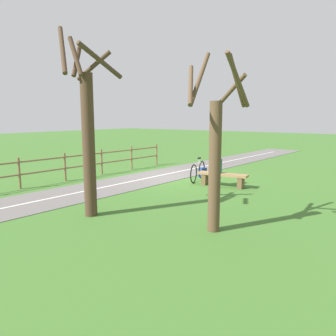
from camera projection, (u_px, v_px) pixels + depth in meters
name	position (u px, v px, depth m)	size (l,w,h in m)	color
ground_plane	(175.00, 177.00, 13.34)	(80.00, 80.00, 0.00)	#3D6B28
paved_path	(82.00, 192.00, 10.71)	(2.33, 36.00, 0.02)	#66605E
path_centre_line	(82.00, 192.00, 10.71)	(0.10, 32.00, 0.00)	silver
bench	(223.00, 177.00, 11.56)	(1.82, 0.64, 0.47)	#937047
person_seated	(218.00, 165.00, 11.58)	(0.36, 0.36, 0.70)	#1E6B66
bicycle	(198.00, 171.00, 12.58)	(0.44, 1.70, 0.90)	black
backpack	(203.00, 173.00, 13.31)	(0.35, 0.34, 0.40)	navy
tree_near_bench	(215.00, 150.00, 6.82)	(1.33, 1.33, 3.86)	brown
tree_far_right	(87.00, 132.00, 7.86)	(1.43, 1.40, 4.62)	#473323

